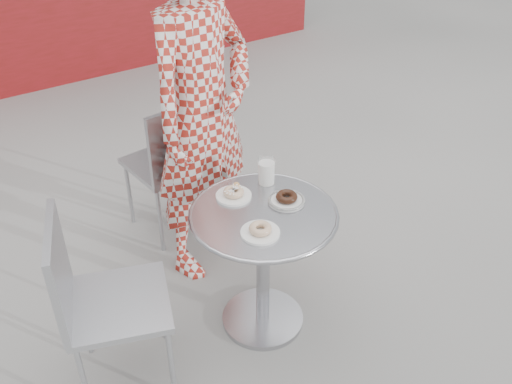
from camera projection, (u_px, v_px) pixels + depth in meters
ground at (271, 323)px, 2.93m from camera, size 60.00×60.00×0.00m
bistro_table at (263, 242)px, 2.66m from camera, size 0.68×0.68×0.69m
chair_far at (171, 189)px, 3.47m from camera, size 0.46×0.47×0.89m
chair_left at (121, 333)px, 2.52m from camera, size 0.55×0.54×0.89m
seated_person at (202, 114)px, 2.87m from camera, size 0.78×0.63×1.84m
plate_far at (234, 193)px, 2.66m from camera, size 0.17×0.17×0.04m
plate_near at (260, 231)px, 2.43m from camera, size 0.17×0.17×0.04m
plate_checker at (287, 199)px, 2.63m from camera, size 0.17×0.17×0.05m
milk_cup at (267, 172)px, 2.73m from camera, size 0.09×0.09×0.14m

